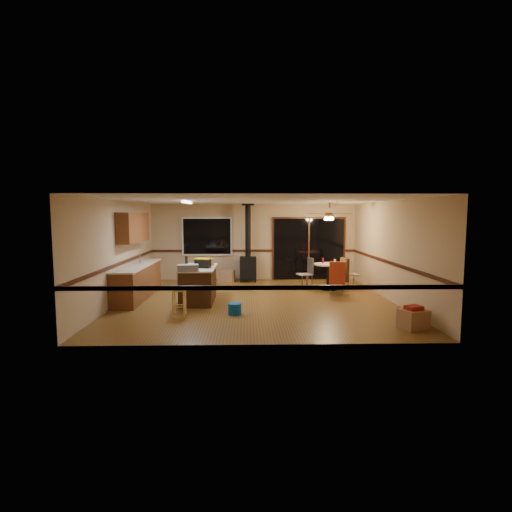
{
  "coord_description": "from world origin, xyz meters",
  "views": [
    {
      "loc": [
        -0.26,
        -10.22,
        2.26
      ],
      "look_at": [
        0.0,
        0.3,
        1.15
      ],
      "focal_mm": 28.0,
      "sensor_mm": 36.0,
      "label": 1
    }
  ],
  "objects_px": {
    "dining_table": "(328,272)",
    "chair_right": "(345,270)",
    "kitchen_island": "(198,284)",
    "blue_bucket": "(235,309)",
    "wood_stove": "(248,260)",
    "bar_stool": "(179,302)",
    "toolbox_grey": "(188,268)",
    "toolbox_black": "(203,264)",
    "box_corner_b": "(411,316)",
    "box_corner_a": "(413,319)",
    "chair_left": "(308,270)",
    "box_under_window": "(226,276)",
    "chair_near": "(337,274)"
  },
  "relations": [
    {
      "from": "kitchen_island",
      "to": "chair_right",
      "type": "bearing_deg",
      "value": 20.28
    },
    {
      "from": "box_under_window",
      "to": "box_corner_a",
      "type": "bearing_deg",
      "value": -54.18
    },
    {
      "from": "toolbox_black",
      "to": "blue_bucket",
      "type": "bearing_deg",
      "value": -56.08
    },
    {
      "from": "chair_left",
      "to": "wood_stove",
      "type": "bearing_deg",
      "value": 142.52
    },
    {
      "from": "blue_bucket",
      "to": "chair_left",
      "type": "bearing_deg",
      "value": 55.31
    },
    {
      "from": "wood_stove",
      "to": "chair_near",
      "type": "height_order",
      "value": "wood_stove"
    },
    {
      "from": "chair_near",
      "to": "chair_left",
      "type": "bearing_deg",
      "value": 123.36
    },
    {
      "from": "toolbox_black",
      "to": "dining_table",
      "type": "height_order",
      "value": "toolbox_black"
    },
    {
      "from": "dining_table",
      "to": "chair_right",
      "type": "xyz_separation_m",
      "value": [
        0.52,
        0.02,
        0.07
      ]
    },
    {
      "from": "box_corner_a",
      "to": "box_corner_b",
      "type": "height_order",
      "value": "box_corner_a"
    },
    {
      "from": "toolbox_black",
      "to": "chair_near",
      "type": "bearing_deg",
      "value": 12.6
    },
    {
      "from": "box_corner_b",
      "to": "wood_stove",
      "type": "bearing_deg",
      "value": 121.42
    },
    {
      "from": "box_corner_b",
      "to": "box_corner_a",
      "type": "bearing_deg",
      "value": -102.26
    },
    {
      "from": "chair_left",
      "to": "box_corner_b",
      "type": "xyz_separation_m",
      "value": [
        1.5,
        -4.02,
        -0.41
      ]
    },
    {
      "from": "bar_stool",
      "to": "blue_bucket",
      "type": "height_order",
      "value": "bar_stool"
    },
    {
      "from": "wood_stove",
      "to": "chair_right",
      "type": "relative_size",
      "value": 3.6
    },
    {
      "from": "blue_bucket",
      "to": "chair_near",
      "type": "xyz_separation_m",
      "value": [
        2.79,
        2.06,
        0.47
      ]
    },
    {
      "from": "box_under_window",
      "to": "bar_stool",
      "type": "bearing_deg",
      "value": -100.7
    },
    {
      "from": "kitchen_island",
      "to": "toolbox_grey",
      "type": "relative_size",
      "value": 3.38
    },
    {
      "from": "box_corner_b",
      "to": "box_under_window",
      "type": "bearing_deg",
      "value": 127.36
    },
    {
      "from": "wood_stove",
      "to": "box_corner_a",
      "type": "distance_m",
      "value": 6.53
    },
    {
      "from": "toolbox_grey",
      "to": "dining_table",
      "type": "relative_size",
      "value": 0.58
    },
    {
      "from": "wood_stove",
      "to": "bar_stool",
      "type": "distance_m",
      "value": 4.8
    },
    {
      "from": "toolbox_black",
      "to": "box_corner_b",
      "type": "bearing_deg",
      "value": -26.28
    },
    {
      "from": "blue_bucket",
      "to": "box_corner_a",
      "type": "bearing_deg",
      "value": -18.4
    },
    {
      "from": "toolbox_grey",
      "to": "chair_right",
      "type": "xyz_separation_m",
      "value": [
        4.38,
        2.28,
        -0.38
      ]
    },
    {
      "from": "kitchen_island",
      "to": "blue_bucket",
      "type": "height_order",
      "value": "kitchen_island"
    },
    {
      "from": "toolbox_grey",
      "to": "blue_bucket",
      "type": "height_order",
      "value": "toolbox_grey"
    },
    {
      "from": "kitchen_island",
      "to": "box_corner_a",
      "type": "relative_size",
      "value": 3.38
    },
    {
      "from": "chair_left",
      "to": "box_corner_a",
      "type": "height_order",
      "value": "chair_left"
    },
    {
      "from": "dining_table",
      "to": "toolbox_grey",
      "type": "bearing_deg",
      "value": -149.64
    },
    {
      "from": "toolbox_black",
      "to": "chair_near",
      "type": "distance_m",
      "value": 3.74
    },
    {
      "from": "box_under_window",
      "to": "box_corner_a",
      "type": "relative_size",
      "value": 1.01
    },
    {
      "from": "kitchen_island",
      "to": "blue_bucket",
      "type": "relative_size",
      "value": 5.47
    },
    {
      "from": "bar_stool",
      "to": "chair_left",
      "type": "distance_m",
      "value": 4.6
    },
    {
      "from": "blue_bucket",
      "to": "box_corner_b",
      "type": "bearing_deg",
      "value": -14.76
    },
    {
      "from": "bar_stool",
      "to": "toolbox_black",
      "type": "bearing_deg",
      "value": 73.48
    },
    {
      "from": "box_under_window",
      "to": "chair_near",
      "type": "bearing_deg",
      "value": -35.32
    },
    {
      "from": "dining_table",
      "to": "wood_stove",
      "type": "bearing_deg",
      "value": 147.85
    },
    {
      "from": "bar_stool",
      "to": "box_under_window",
      "type": "xyz_separation_m",
      "value": [
        0.83,
        4.39,
        -0.1
      ]
    },
    {
      "from": "blue_bucket",
      "to": "dining_table",
      "type": "relative_size",
      "value": 0.36
    },
    {
      "from": "toolbox_grey",
      "to": "wood_stove",
      "type": "bearing_deg",
      "value": 68.83
    },
    {
      "from": "chair_near",
      "to": "chair_right",
      "type": "relative_size",
      "value": 1.0
    },
    {
      "from": "dining_table",
      "to": "chair_left",
      "type": "distance_m",
      "value": 0.61
    },
    {
      "from": "kitchen_island",
      "to": "bar_stool",
      "type": "height_order",
      "value": "kitchen_island"
    },
    {
      "from": "toolbox_grey",
      "to": "box_corner_a",
      "type": "distance_m",
      "value": 5.13
    },
    {
      "from": "chair_right",
      "to": "wood_stove",
      "type": "bearing_deg",
      "value": 152.94
    },
    {
      "from": "box_under_window",
      "to": "chair_left",
      "type": "bearing_deg",
      "value": -26.38
    },
    {
      "from": "bar_stool",
      "to": "box_under_window",
      "type": "distance_m",
      "value": 4.47
    },
    {
      "from": "wood_stove",
      "to": "box_corner_b",
      "type": "xyz_separation_m",
      "value": [
        3.3,
        -5.4,
        -0.55
      ]
    }
  ]
}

